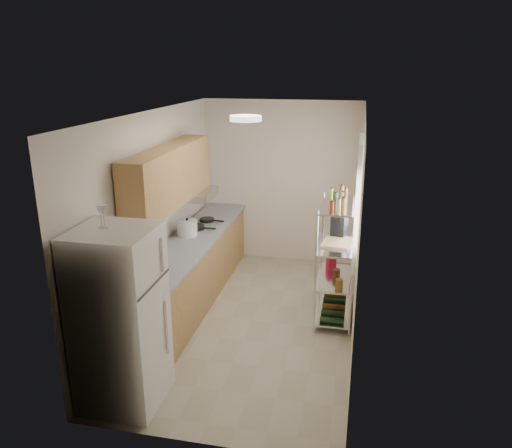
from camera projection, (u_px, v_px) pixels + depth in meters
The scene contains 16 objects.
room at pixel (252, 224), 5.96m from camera, with size 2.52×4.42×2.62m.
counter_run at pixel (193, 269), 6.80m from camera, with size 0.63×3.51×0.90m.
upper_cabinets at pixel (169, 176), 6.10m from camera, with size 0.33×2.20×0.72m, color tan.
range_hood at pixel (196, 194), 6.96m from camera, with size 0.50×0.60×0.12m, color #B7BABC.
window at pixel (358, 201), 5.97m from camera, with size 0.06×1.00×1.46m, color white.
bakers_rack at pixel (337, 236), 6.09m from camera, with size 0.45×0.90×1.73m.
ceiling_dome at pixel (246, 118), 5.29m from camera, with size 0.34×0.34×0.06m, color white.
refrigerator at pixel (120, 318), 4.62m from camera, with size 0.72×0.72×1.74m, color white.
wine_glass_a at pixel (101, 217), 4.37m from camera, with size 0.07×0.07×0.21m, color silver, non-canonical shape.
wine_glass_b at pixel (104, 216), 4.36m from camera, with size 0.08×0.08×0.21m, color silver, non-canonical shape.
rice_cooker at pixel (187, 228), 6.73m from camera, with size 0.27×0.27×0.22m, color silver.
frying_pan_large at pixel (195, 227), 7.02m from camera, with size 0.28×0.28×0.05m, color black.
frying_pan_small at pixel (207, 220), 7.36m from camera, with size 0.21×0.21×0.04m, color black.
cutting_board at pixel (337, 242), 6.13m from camera, with size 0.33×0.43×0.03m, color tan.
espresso_machine at pixel (339, 225), 6.36m from camera, with size 0.18×0.26×0.31m, color black.
storage_bag at pixel (331, 263), 6.52m from camera, with size 0.10×0.14×0.16m, color #B3162F.
Camera 1 is at (1.21, -5.54, 3.13)m, focal length 35.00 mm.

